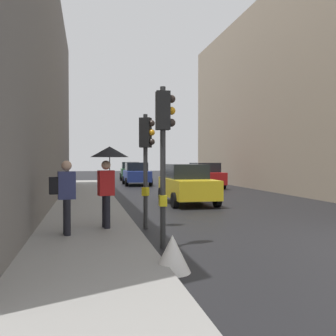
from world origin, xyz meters
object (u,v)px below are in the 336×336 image
at_px(pedestrian_with_umbrella, 109,164).
at_px(traffic_light_near_left, 164,137).
at_px(warning_sign_triangle, 172,254).
at_px(car_red_sedan, 204,175).
at_px(car_green_estate, 130,171).
at_px(car_yellow_taxi, 187,184).
at_px(traffic_light_near_right, 146,150).
at_px(pedestrian_with_grey_backpack, 65,193).
at_px(car_blue_van, 137,174).

bearing_deg(pedestrian_with_umbrella, traffic_light_near_left, -60.09).
relative_size(pedestrian_with_umbrella, warning_sign_triangle, 3.29).
distance_m(car_red_sedan, car_green_estate, 12.43).
distance_m(car_red_sedan, car_yellow_taxi, 9.44).
relative_size(traffic_light_near_right, car_green_estate, 0.75).
bearing_deg(car_green_estate, car_red_sedan, -72.50).
height_order(traffic_light_near_right, car_red_sedan, traffic_light_near_right).
relative_size(pedestrian_with_grey_backpack, warning_sign_triangle, 2.72).
xyz_separation_m(pedestrian_with_umbrella, pedestrian_with_grey_backpack, (-1.07, -0.74, -0.68)).
height_order(car_green_estate, car_blue_van, same).
distance_m(traffic_light_near_left, pedestrian_with_grey_backpack, 2.77).
bearing_deg(pedestrian_with_umbrella, car_red_sedan, 63.45).
xyz_separation_m(traffic_light_near_right, car_yellow_taxi, (2.72, 5.57, -1.36)).
height_order(car_red_sedan, car_blue_van, same).
xyz_separation_m(pedestrian_with_umbrella, warning_sign_triangle, (0.87, -3.67, -1.52)).
xyz_separation_m(car_red_sedan, car_green_estate, (-3.74, 11.86, 0.00)).
relative_size(car_red_sedan, car_blue_van, 1.01).
relative_size(car_red_sedan, car_yellow_taxi, 1.01).
bearing_deg(warning_sign_triangle, pedestrian_with_umbrella, 103.38).
bearing_deg(car_red_sedan, traffic_light_near_left, -110.68).
distance_m(car_yellow_taxi, pedestrian_with_grey_backpack, 8.42).
bearing_deg(pedestrian_with_grey_backpack, car_green_estate, 80.18).
xyz_separation_m(traffic_light_near_right, car_green_estate, (2.58, 26.14, -1.36)).
bearing_deg(car_yellow_taxi, traffic_light_near_left, -108.77).
bearing_deg(car_yellow_taxi, car_blue_van, 92.48).
distance_m(traffic_light_near_right, car_blue_van, 18.60).
relative_size(traffic_light_near_right, traffic_light_near_left, 0.91).
bearing_deg(car_green_estate, car_blue_van, -93.05).
relative_size(car_blue_van, pedestrian_with_grey_backpack, 2.39).
relative_size(traffic_light_near_right, pedestrian_with_umbrella, 1.51).
xyz_separation_m(car_green_estate, pedestrian_with_umbrella, (-3.67, -26.69, 0.96)).
bearing_deg(car_blue_van, pedestrian_with_umbrella, -99.75).
height_order(traffic_light_near_left, car_blue_van, traffic_light_near_left).
distance_m(pedestrian_with_umbrella, warning_sign_triangle, 4.07).
height_order(car_yellow_taxi, pedestrian_with_grey_backpack, pedestrian_with_grey_backpack).
xyz_separation_m(car_yellow_taxi, pedestrian_with_grey_backpack, (-4.89, -6.85, 0.29)).
distance_m(car_red_sedan, pedestrian_with_grey_backpack, 17.73).
bearing_deg(pedestrian_with_grey_backpack, pedestrian_with_umbrella, 34.42).
bearing_deg(car_green_estate, warning_sign_triangle, -95.27).
bearing_deg(car_yellow_taxi, car_red_sedan, 67.60).
bearing_deg(traffic_light_near_right, traffic_light_near_left, -89.94).
xyz_separation_m(traffic_light_near_left, car_green_estate, (2.58, 28.59, -1.57)).
bearing_deg(traffic_light_near_right, car_red_sedan, 66.14).
height_order(traffic_light_near_right, warning_sign_triangle, traffic_light_near_right).
relative_size(car_red_sedan, pedestrian_with_grey_backpack, 2.41).
distance_m(car_green_estate, car_blue_van, 7.74).
xyz_separation_m(traffic_light_near_right, traffic_light_near_left, (0.00, -2.44, 0.21)).
bearing_deg(car_red_sedan, car_green_estate, 107.50).
xyz_separation_m(traffic_light_near_left, car_red_sedan, (6.32, 16.73, -1.57)).
height_order(car_blue_van, pedestrian_with_umbrella, pedestrian_with_umbrella).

